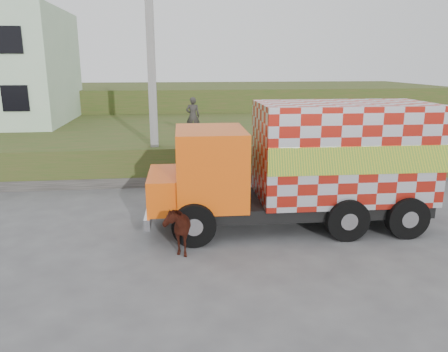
{
  "coord_description": "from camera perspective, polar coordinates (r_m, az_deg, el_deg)",
  "views": [
    {
      "loc": [
        -0.27,
        -12.53,
        4.7
      ],
      "look_at": [
        1.26,
        0.46,
        1.3
      ],
      "focal_mm": 35.0,
      "sensor_mm": 36.0,
      "label": 1
    }
  ],
  "objects": [
    {
      "name": "cargo_truck",
      "position": [
        12.81,
        10.56,
        1.53
      ],
      "size": [
        8.15,
        2.96,
        3.61
      ],
      "rotation": [
        0.0,
        0.0,
        -0.02
      ],
      "color": "black",
      "rests_on": "ground"
    },
    {
      "name": "cow",
      "position": [
        11.33,
        -6.19,
        -6.42
      ],
      "size": [
        0.74,
        1.57,
        1.32
      ],
      "primitive_type": "imported",
      "rotation": [
        0.0,
        0.0,
        0.02
      ],
      "color": "black",
      "rests_on": "ground"
    },
    {
      "name": "embankment",
      "position": [
        22.87,
        -5.97,
        4.56
      ],
      "size": [
        40.0,
        12.0,
        1.5
      ],
      "primitive_type": "cube",
      "color": "#2F4D19",
      "rests_on": "ground"
    },
    {
      "name": "retaining_strip",
      "position": [
        17.41,
        -12.2,
        -0.74
      ],
      "size": [
        16.0,
        0.5,
        0.4
      ],
      "primitive_type": "cube",
      "color": "#595651",
      "rests_on": "ground"
    },
    {
      "name": "utility_pole",
      "position": [
        17.15,
        -9.38,
        12.3
      ],
      "size": [
        1.2,
        0.3,
        8.0
      ],
      "color": "gray",
      "rests_on": "ground"
    },
    {
      "name": "embankment_far",
      "position": [
        34.68,
        -6.34,
        9.2
      ],
      "size": [
        40.0,
        12.0,
        3.0
      ],
      "primitive_type": "cube",
      "color": "#2F4D19",
      "rests_on": "ground"
    },
    {
      "name": "pedestrian",
      "position": [
        20.07,
        -4.09,
        7.83
      ],
      "size": [
        0.65,
        0.46,
        1.71
      ],
      "primitive_type": "imported",
      "rotation": [
        0.0,
        0.0,
        3.06
      ],
      "color": "#2E2C29",
      "rests_on": "embankment"
    },
    {
      "name": "ground",
      "position": [
        13.38,
        -5.17,
        -6.04
      ],
      "size": [
        120.0,
        120.0,
        0.0
      ],
      "primitive_type": "plane",
      "color": "#474749",
      "rests_on": "ground"
    }
  ]
}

